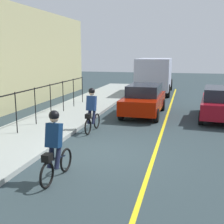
{
  "coord_description": "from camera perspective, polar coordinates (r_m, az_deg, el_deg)",
  "views": [
    {
      "loc": [
        -8.77,
        -2.48,
        3.21
      ],
      "look_at": [
        1.8,
        0.2,
        1.0
      ],
      "focal_mm": 47.02,
      "sensor_mm": 36.0,
      "label": 1
    }
  ],
  "objects": [
    {
      "name": "ground_plane",
      "position": [
        9.66,
        -1.47,
        -7.95
      ],
      "size": [
        80.0,
        80.0,
        0.0
      ],
      "primitive_type": "plane",
      "color": "#2A383C"
    },
    {
      "name": "lane_line_centre",
      "position": [
        9.38,
        8.1,
        -8.66
      ],
      "size": [
        36.0,
        0.12,
        0.01
      ],
      "primitive_type": "cube",
      "color": "yellow",
      "rests_on": "ground"
    },
    {
      "name": "sidewalk",
      "position": [
        11.01,
        -18.85,
        -5.72
      ],
      "size": [
        40.0,
        3.2,
        0.15
      ],
      "primitive_type": "cube",
      "color": "#949B97",
      "rests_on": "ground"
    },
    {
      "name": "iron_fence",
      "position": [
        11.77,
        -18.24,
        1.5
      ],
      "size": [
        14.91,
        0.04,
        1.6
      ],
      "color": "black",
      "rests_on": "sidewalk"
    },
    {
      "name": "cyclist_lead",
      "position": [
        11.95,
        -3.97,
        0.33
      ],
      "size": [
        1.71,
        0.37,
        1.83
      ],
      "rotation": [
        0.0,
        0.0,
        -0.04
      ],
      "color": "black",
      "rests_on": "ground"
    },
    {
      "name": "cyclist_follow",
      "position": [
        7.52,
        -11.08,
        -6.56
      ],
      "size": [
        1.71,
        0.37,
        1.83
      ],
      "rotation": [
        0.0,
        0.0,
        -0.04
      ],
      "color": "black",
      "rests_on": "ground"
    },
    {
      "name": "patrol_sedan",
      "position": [
        15.2,
        20.47,
        1.7
      ],
      "size": [
        4.53,
        2.21,
        1.58
      ],
      "rotation": [
        0.0,
        0.0,
        -0.08
      ],
      "color": "maroon",
      "rests_on": "ground"
    },
    {
      "name": "parked_sedan_rear",
      "position": [
        15.43,
        6.23,
        2.49
      ],
      "size": [
        4.43,
        1.99,
        1.58
      ],
      "rotation": [
        0.0,
        0.0,
        3.12
      ],
      "color": "#911300",
      "rests_on": "ground"
    },
    {
      "name": "box_truck_background",
      "position": [
        23.6,
        8.39,
        7.3
      ],
      "size": [
        6.74,
        2.61,
        2.78
      ],
      "rotation": [
        0.0,
        0.0,
        0.01
      ],
      "color": "#AAAFC7",
      "rests_on": "ground"
    }
  ]
}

